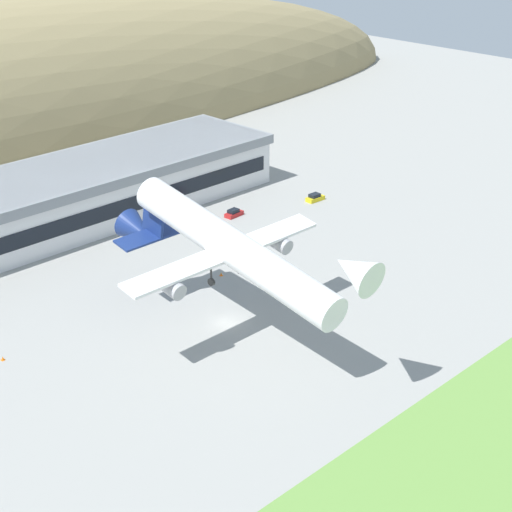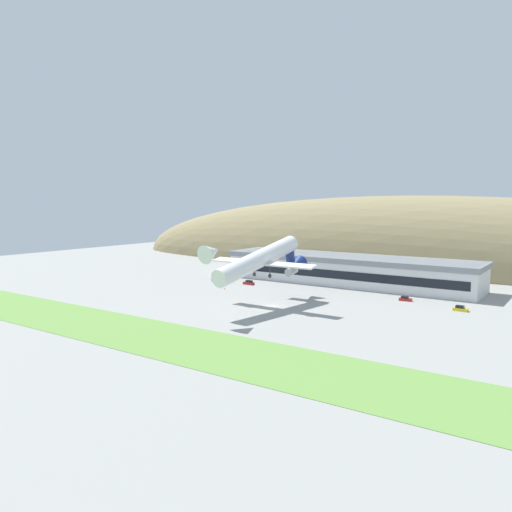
# 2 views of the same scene
# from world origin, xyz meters

# --- Properties ---
(ground_plane) EXTENTS (394.69, 394.69, 0.00)m
(ground_plane) POSITION_xyz_m (0.00, 0.00, 0.00)
(ground_plane) COLOR gray
(grass_strip_foreground) EXTENTS (355.22, 22.79, 0.08)m
(grass_strip_foreground) POSITION_xyz_m (0.00, -43.09, 0.04)
(grass_strip_foreground) COLOR #669342
(grass_strip_foreground) RESTS_ON ground_plane
(hill_backdrop) EXTENTS (324.83, 55.42, 65.87)m
(hill_backdrop) POSITION_xyz_m (4.93, 105.65, 0.00)
(hill_backdrop) COLOR #8E7F56
(hill_backdrop) RESTS_ON ground_plane
(terminal_building) EXTENTS (94.23, 21.94, 10.42)m
(terminal_building) POSITION_xyz_m (1.73, 48.85, 5.90)
(terminal_building) COLOR silver
(terminal_building) RESTS_ON ground_plane
(cargo_airplane) EXTENTS (33.74, 48.56, 13.53)m
(cargo_airplane) POSITION_xyz_m (-1.97, -2.99, 13.66)
(cargo_airplane) COLOR white
(service_car_0) EXTENTS (3.97, 1.93, 1.51)m
(service_car_0) POSITION_xyz_m (46.75, 24.25, 0.62)
(service_car_0) COLOR gold
(service_car_0) RESTS_ON ground_plane
(service_car_1) EXTENTS (4.26, 1.87, 1.61)m
(service_car_1) POSITION_xyz_m (-27.28, 26.65, 0.66)
(service_car_1) COLOR #B21E1E
(service_car_1) RESTS_ON ground_plane
(service_car_2) EXTENTS (3.83, 1.96, 1.44)m
(service_car_2) POSITION_xyz_m (29.55, 29.67, 0.60)
(service_car_2) COLOR #B21E1E
(service_car_2) RESTS_ON ground_plane
(fuel_truck) EXTENTS (7.86, 2.74, 3.16)m
(fuel_truck) POSITION_xyz_m (-40.18, 26.17, 1.48)
(fuel_truck) COLOR silver
(fuel_truck) RESTS_ON ground_plane
(traffic_cone_0) EXTENTS (0.52, 0.52, 0.58)m
(traffic_cone_0) POSITION_xyz_m (10.25, 12.30, 0.28)
(traffic_cone_0) COLOR orange
(traffic_cone_0) RESTS_ON ground_plane
(traffic_cone_1) EXTENTS (0.52, 0.52, 0.58)m
(traffic_cone_1) POSITION_xyz_m (-28.55, 13.92, 0.28)
(traffic_cone_1) COLOR orange
(traffic_cone_1) RESTS_ON ground_plane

